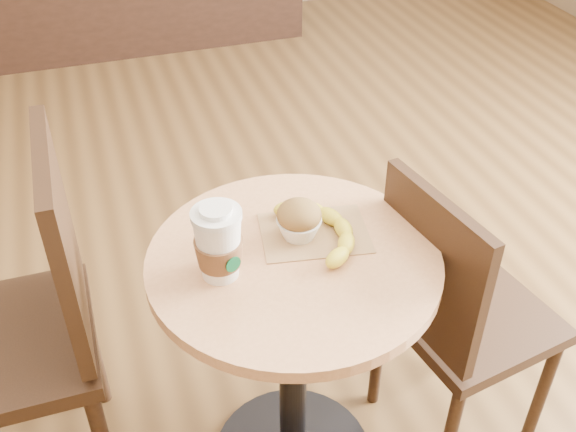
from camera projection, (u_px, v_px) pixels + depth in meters
The scene contains 7 objects.
cafe_table at pixel (293, 333), 1.60m from camera, with size 0.64×0.64×0.75m.
chair_left at pixel (26, 324), 1.57m from camera, with size 0.44×0.44×0.99m.
chair_right at pixel (455, 311), 1.71m from camera, with size 0.44×0.44×0.86m.
kraft_bag at pixel (314, 233), 1.52m from camera, with size 0.24×0.18×0.00m, color #9F774C.
coffee_cup at pixel (219, 245), 1.36m from camera, with size 0.10×0.11×0.17m.
muffin at pixel (299, 220), 1.48m from camera, with size 0.10×0.10×0.09m.
banana at pixel (322, 230), 1.49m from camera, with size 0.16×0.27×0.04m, color yellow, non-canonical shape.
Camera 1 is at (-0.30, -1.05, 1.70)m, focal length 42.00 mm.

